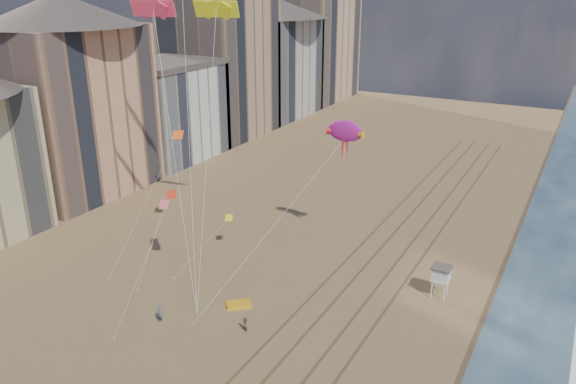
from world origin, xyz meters
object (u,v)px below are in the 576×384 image
object	(u,v)px
show_kite	(345,131)
kite_flyer_a	(160,314)
lifeguard_stand	(441,274)
grounded_kite	(239,305)
kite_flyer_b	(245,325)

from	to	relation	value
show_kite	kite_flyer_a	xyz separation A→B (m)	(-8.54, -22.17, -13.39)
kite_flyer_a	lifeguard_stand	bearing A→B (deg)	30.32
grounded_kite	kite_flyer_a	size ratio (longest dim) A/B	1.31
lifeguard_stand	kite_flyer_a	bearing A→B (deg)	-141.93
kite_flyer_a	kite_flyer_b	xyz separation A→B (m)	(7.72, 2.52, -0.19)
grounded_kite	kite_flyer_a	xyz separation A→B (m)	(-4.83, -5.84, 0.77)
lifeguard_stand	kite_flyer_a	world-z (taller)	lifeguard_stand
grounded_kite	show_kite	bearing A→B (deg)	36.32
kite_flyer_a	show_kite	bearing A→B (deg)	61.19
grounded_kite	kite_flyer_b	world-z (taller)	kite_flyer_b
grounded_kite	lifeguard_stand	bearing A→B (deg)	-7.44
grounded_kite	kite_flyer_b	distance (m)	4.44
grounded_kite	show_kite	world-z (taller)	show_kite
lifeguard_stand	kite_flyer_b	size ratio (longest dim) A/B	2.38
kite_flyer_a	kite_flyer_b	distance (m)	8.12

